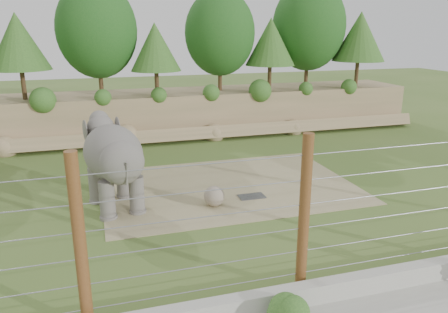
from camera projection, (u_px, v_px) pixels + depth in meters
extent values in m
plane|color=#486828|center=(241.00, 217.00, 14.90)|extent=(90.00, 90.00, 0.00)
cube|color=#83734F|center=(172.00, 112.00, 26.47)|extent=(30.00, 4.00, 2.50)
cube|color=#83734F|center=(180.00, 135.00, 24.62)|extent=(30.00, 1.37, 1.07)
cylinder|color=#3F2B19|center=(23.00, 85.00, 23.22)|extent=(0.24, 0.24, 1.58)
sphere|color=#174917|center=(18.00, 43.00, 22.61)|extent=(3.60, 3.60, 3.60)
cylinder|color=#3F2B19|center=(101.00, 78.00, 24.73)|extent=(0.24, 0.24, 1.92)
sphere|color=#174917|center=(97.00, 30.00, 23.98)|extent=(4.40, 4.40, 4.40)
cylinder|color=#3F2B19|center=(157.00, 83.00, 24.54)|extent=(0.24, 0.24, 1.40)
sphere|color=#174917|center=(155.00, 48.00, 23.99)|extent=(3.20, 3.20, 3.20)
cylinder|color=#3F2B19|center=(220.00, 75.00, 26.50)|extent=(0.24, 0.24, 1.82)
sphere|color=#174917|center=(220.00, 33.00, 25.79)|extent=(4.16, 4.16, 4.16)
cylinder|color=#3F2B19|center=(270.00, 77.00, 26.82)|extent=(0.24, 0.24, 1.50)
sphere|color=#174917|center=(271.00, 43.00, 26.24)|extent=(3.44, 3.44, 3.44)
cylinder|color=#3F2B19|center=(306.00, 70.00, 28.49)|extent=(0.24, 0.24, 2.03)
sphere|color=#174917|center=(309.00, 26.00, 27.70)|extent=(4.64, 4.64, 4.64)
cylinder|color=#3F2B19|center=(357.00, 74.00, 28.28)|extent=(0.24, 0.24, 1.64)
sphere|color=#174917|center=(360.00, 38.00, 27.64)|extent=(3.76, 3.76, 3.76)
cube|color=tan|center=(229.00, 186.00, 17.79)|extent=(10.00, 7.00, 0.02)
cube|color=#262628|center=(252.00, 196.00, 16.65)|extent=(1.00, 0.60, 0.03)
sphere|color=gray|center=(214.00, 196.00, 15.72)|extent=(0.75, 0.75, 0.75)
cube|color=#AEACA1|center=(310.00, 293.00, 10.25)|extent=(26.00, 0.35, 0.50)
cylinder|color=#572E13|center=(80.00, 246.00, 8.82)|extent=(0.26, 0.26, 4.00)
cylinder|color=#572E13|center=(304.00, 216.00, 10.20)|extent=(0.26, 0.26, 4.00)
cylinder|color=#94949A|center=(301.00, 273.00, 10.63)|extent=(20.00, 0.02, 0.02)
cylinder|color=#94949A|center=(302.00, 251.00, 10.46)|extent=(20.00, 0.02, 0.02)
cylinder|color=#94949A|center=(303.00, 228.00, 10.29)|extent=(20.00, 0.02, 0.02)
cylinder|color=#94949A|center=(305.00, 204.00, 10.12)|extent=(20.00, 0.02, 0.02)
cylinder|color=#94949A|center=(306.00, 180.00, 9.95)|extent=(20.00, 0.02, 0.02)
cylinder|color=#94949A|center=(308.00, 155.00, 9.77)|extent=(20.00, 0.02, 0.02)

